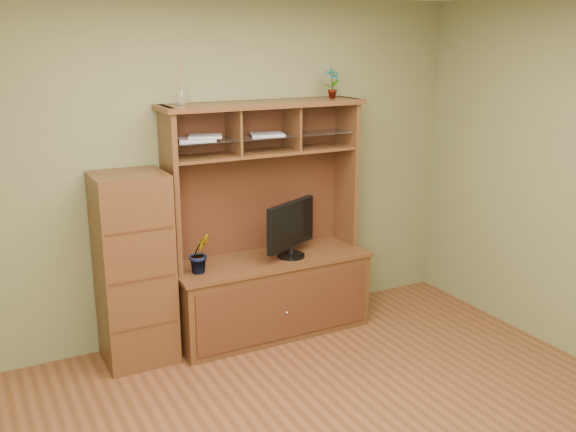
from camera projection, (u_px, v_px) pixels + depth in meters
room at (348, 237)px, 3.42m from camera, size 4.54×4.04×2.74m
media_hutch at (269, 272)px, 5.28m from camera, size 1.66×0.61×1.90m
monitor at (291, 228)px, 5.18m from camera, size 0.54×0.30×0.46m
orchid_plant at (200, 253)px, 4.85m from camera, size 0.19×0.16×0.31m
top_plant at (332, 83)px, 5.22m from camera, size 0.13×0.10×0.25m
reed_diffuser at (181, 88)px, 4.65m from camera, size 0.06×0.06×0.32m
magazines at (223, 137)px, 4.89m from camera, size 0.89×0.27×0.04m
side_cabinet at (134, 269)px, 4.74m from camera, size 0.52×0.47×1.45m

